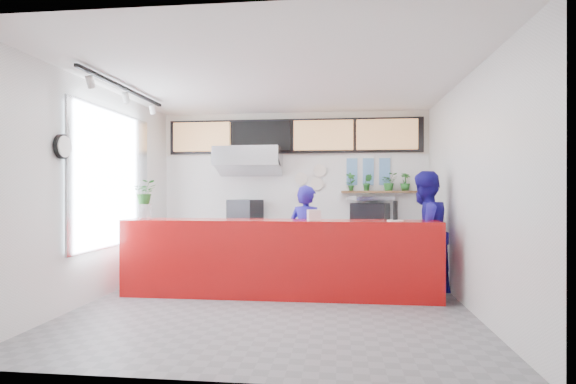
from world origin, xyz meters
The scene contains 46 objects.
floor centered at (0.00, 0.00, 0.00)m, with size 5.00×5.00×0.00m, color slate.
ceiling centered at (0.00, 0.00, 3.00)m, with size 5.00×5.00×0.00m, color silver.
wall_back centered at (0.00, 2.50, 1.50)m, with size 5.00×5.00×0.00m, color white.
wall_left centered at (-2.50, 0.00, 1.50)m, with size 5.00×5.00×0.00m, color white.
wall_right centered at (2.50, 0.00, 1.50)m, with size 5.00×5.00×0.00m, color white.
service_counter centered at (0.00, 0.40, 0.55)m, with size 4.50×0.60×1.10m, color #AC0C0C.
cream_band centered at (0.00, 2.49, 2.60)m, with size 5.00×0.02×0.80m, color beige.
prep_bench centered at (-0.80, 2.20, 0.45)m, with size 1.80×0.60×0.90m, color #B2B5BA.
panini_oven centered at (-0.87, 2.20, 1.13)m, with size 0.50×0.50×0.45m, color black.
extraction_hood centered at (-0.80, 2.15, 2.15)m, with size 1.20×0.70×0.35m, color #B2B5BA.
hood_lip centered at (-0.80, 2.15, 1.95)m, with size 1.20×0.70×0.08m, color #B2B5BA.
right_bench centered at (1.50, 2.20, 0.45)m, with size 1.80×0.60×0.90m, color #B2B5BA.
espresso_machine centered at (1.42, 2.20, 1.10)m, with size 0.62×0.44×0.40m, color black.
espresso_tray centered at (1.42, 2.20, 1.38)m, with size 0.71×0.49×0.07m, color #AAABB1.
herb_shelf centered at (1.60, 2.40, 1.50)m, with size 1.40×0.18×0.04m, color brown.
menu_board_far_left centered at (-1.75, 2.38, 2.55)m, with size 1.10×0.10×0.55m, color tan.
menu_board_mid_left centered at (-0.59, 2.38, 2.55)m, with size 1.10×0.10×0.55m, color black.
menu_board_mid_right centered at (0.57, 2.38, 2.55)m, with size 1.10×0.10×0.55m, color tan.
menu_board_far_right centered at (1.73, 2.38, 2.55)m, with size 1.10×0.10×0.55m, color tan.
soffit centered at (0.00, 2.46, 2.55)m, with size 4.80×0.04×0.65m, color black.
window_pane centered at (-2.47, 0.30, 1.70)m, with size 0.04×2.20×1.90m, color silver.
window_frame centered at (-2.45, 0.30, 1.70)m, with size 0.03×2.30×2.00m, color #B2B5BA.
wall_clock_rim centered at (-2.46, -0.90, 2.05)m, with size 0.30×0.30×0.05m, color black.
wall_clock_face centered at (-2.43, -0.90, 2.05)m, with size 0.26×0.26×0.02m, color white.
track_rail centered at (-2.10, 0.00, 2.94)m, with size 0.05×2.40×0.04m, color black.
dec_plate_a centered at (0.15, 2.47, 1.75)m, with size 0.24×0.24×0.03m, color silver.
dec_plate_b centered at (0.45, 2.47, 1.65)m, with size 0.24×0.24×0.03m, color silver.
dec_plate_c centered at (0.15, 2.47, 1.45)m, with size 0.24×0.24×0.03m, color silver.
dec_plate_d centered at (0.50, 2.47, 1.90)m, with size 0.24×0.24×0.03m, color silver.
photo_frame_a centered at (1.10, 2.48, 2.00)m, with size 0.20×0.02×0.25m, color #598CBF.
photo_frame_b centered at (1.40, 2.48, 2.00)m, with size 0.20×0.02×0.25m, color #598CBF.
photo_frame_c centered at (1.70, 2.48, 2.00)m, with size 0.20×0.02×0.25m, color #598CBF.
photo_frame_d centered at (1.10, 2.48, 1.75)m, with size 0.20×0.02×0.25m, color #598CBF.
photo_frame_e centered at (1.40, 2.48, 1.75)m, with size 0.20×0.02×0.25m, color #598CBF.
photo_frame_f centered at (1.70, 2.48, 1.75)m, with size 0.20×0.02×0.25m, color #598CBF.
staff_center centered at (0.36, 0.86, 0.80)m, with size 0.59×0.38×1.60m, color navy.
staff_right centered at (2.12, 0.88, 0.91)m, with size 0.88×0.69×1.81m, color navy.
herb_a centered at (1.08, 2.40, 1.69)m, with size 0.18×0.12×0.34m, color #226122.
herb_b centered at (1.38, 2.40, 1.67)m, with size 0.17×0.14×0.30m, color #226122.
herb_c centered at (1.78, 2.40, 1.68)m, with size 0.30×0.26×0.33m, color #226122.
herb_d centered at (2.06, 2.40, 1.68)m, with size 0.18×0.16×0.33m, color #226122.
glass_vase centered at (-1.97, 0.34, 1.21)m, with size 0.19×0.19×0.23m, color silver.
basil_vase centered at (-1.97, 0.34, 1.50)m, with size 0.32×0.28×0.36m, color #226122.
napkin_holder centered at (0.50, 0.37, 1.18)m, with size 0.17×0.11×0.15m, color silver.
white_plate centered at (1.63, 0.31, 1.11)m, with size 0.23×0.23×0.02m, color silver.
pepper_mill centered at (1.63, 0.31, 1.25)m, with size 0.07×0.07×0.27m, color black.
Camera 1 is at (0.85, -5.97, 1.51)m, focal length 28.00 mm.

